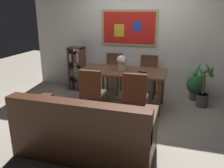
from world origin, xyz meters
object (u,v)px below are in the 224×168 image
dining_chair_far_right (148,73)px  potted_palm (203,88)px  dining_chair_near_right (136,94)px  bookshelf (77,70)px  flower_vase (121,62)px  dining_table (123,75)px  potted_ivy (196,86)px  tv_remote (143,72)px  dining_chair_near_left (92,90)px  leather_couch (85,132)px  dining_chair_far_left (113,70)px

dining_chair_far_right → potted_palm: bearing=-15.2°
dining_chair_near_right → bookshelf: bookshelf is taller
potted_palm → flower_vase: (-1.58, -0.41, 0.51)m
dining_chair_near_right → dining_table: bearing=119.6°
dining_chair_far_right → potted_ivy: size_ratio=1.45×
potted_ivy → tv_remote: bearing=-141.8°
dining_chair_far_right → tv_remote: dining_chair_far_right is taller
dining_chair_near_right → dining_chair_near_left: (-0.77, -0.01, 0.00)m
dining_chair_near_left → tv_remote: size_ratio=5.62×
dining_chair_far_right → tv_remote: bearing=-89.9°
dining_table → flower_vase: bearing=158.0°
leather_couch → potted_palm: potted_palm is taller
potted_palm → flower_vase: size_ratio=3.29×
dining_table → flower_vase: flower_vase is taller
dining_chair_near_left → dining_chair_far_left: size_ratio=1.00×
potted_ivy → flower_vase: flower_vase is taller
dining_table → tv_remote: size_ratio=10.36×
dining_chair_near_left → potted_palm: potted_palm is taller
leather_couch → dining_chair_near_right: bearing=65.4°
leather_couch → dining_table: bearing=88.0°
dining_table → dining_chair_near_left: (-0.36, -0.73, -0.11)m
dining_table → bookshelf: (-1.31, 0.69, -0.16)m
bookshelf → tv_remote: 1.87m
dining_chair_far_left → tv_remote: size_ratio=5.62×
dining_chair_far_left → bookshelf: bearing=-175.7°
dining_table → dining_chair_far_left: size_ratio=1.84×
flower_vase → potted_palm: bearing=14.5°
dining_chair_near_left → flower_vase: 0.89m
dining_chair_near_right → flower_vase: size_ratio=3.14×
bookshelf → flower_vase: (1.28, -0.68, 0.41)m
dining_table → leather_couch: 1.79m
dining_chair_near_left → dining_chair_far_left: same height
tv_remote → leather_couch: bearing=-105.1°
dining_chair_far_right → potted_ivy: dining_chair_far_right is taller
dining_table → leather_couch: leather_couch is taller
dining_chair_near_right → leather_couch: bearing=-114.6°
dining_chair_near_right → dining_chair_far_left: size_ratio=1.00×
leather_couch → tv_remote: 1.83m
dining_table → potted_palm: (1.55, 0.42, -0.26)m
dining_chair_near_left → flower_vase: size_ratio=3.14×
leather_couch → potted_ivy: bearing=59.4°
dining_chair_near_right → potted_palm: bearing=45.1°
flower_vase → potted_ivy: bearing=27.4°
bookshelf → dining_chair_near_right: bearing=-39.4°
dining_chair_near_right → dining_chair_near_left: 0.77m
dining_table → dining_chair_near_right: size_ratio=1.84×
dining_chair_far_right → dining_chair_far_left: same height
flower_vase → leather_couch: bearing=-91.1°
dining_chair_far_left → flower_vase: 0.91m
leather_couch → dining_chair_far_right: bearing=79.5°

